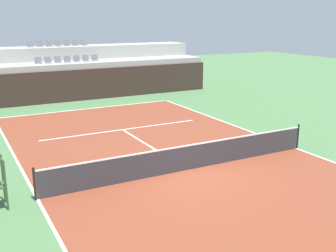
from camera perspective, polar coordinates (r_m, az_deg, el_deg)
The scene contains 13 objects.
ground_plane at distance 15.40m, azimuth 2.76°, elevation -6.11°, with size 80.00×80.00×0.00m, color #477042.
court_surface at distance 15.40m, azimuth 2.76°, elevation -6.10°, with size 11.00×24.00×0.01m, color brown.
baseline_far at distance 25.96m, azimuth -10.93°, elevation 2.37°, with size 11.00×0.10×0.00m, color white.
sideline_left at distance 13.62m, azimuth -17.61°, elevation -9.68°, with size 0.10×24.00×0.00m, color white.
sideline_right at distance 18.65m, azimuth 17.30°, elevation -2.97°, with size 0.10×24.00×0.00m, color white.
service_line_far at distance 20.87m, azimuth -6.30°, elevation -0.50°, with size 8.26×0.10×0.00m, color white.
centre_service_line at distance 18.06m, azimuth -2.47°, elevation -2.87°, with size 0.10×6.40×0.00m, color white.
back_wall at distance 28.48m, azimuth -12.79°, elevation 5.49°, with size 20.31×0.30×2.10m, color #33231E.
stands_tier_lower at distance 29.74m, azimuth -13.52°, elevation 6.20°, with size 20.31×2.40×2.48m, color #9E9E99.
stands_tier_upper at distance 31.99m, azimuth -14.71°, elevation 7.56°, with size 20.31×2.40×3.42m, color #9E9E99.
seating_row_lower at distance 29.67m, azimuth -13.73°, elevation 8.82°, with size 4.39×0.44×0.44m.
seating_row_upper at distance 31.91m, azimuth -14.97°, elevation 10.85°, with size 4.39×0.44×0.44m.
tennis_net at distance 15.23m, azimuth 2.79°, elevation -4.33°, with size 11.08×0.08×1.07m.
Camera 1 is at (-7.45, -12.30, 5.51)m, focal length 44.02 mm.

